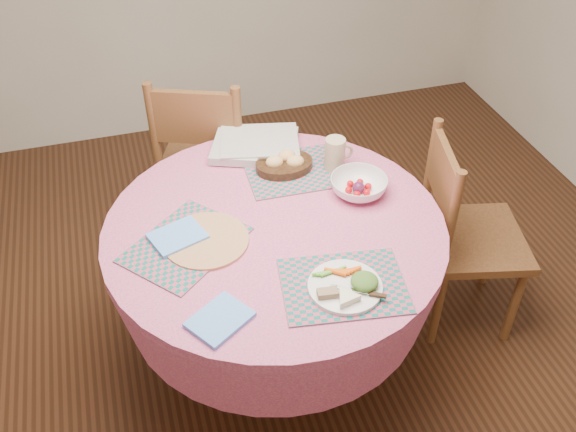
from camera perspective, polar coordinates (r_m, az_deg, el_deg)
The scene contains 15 objects.
ground at distance 2.85m, azimuth -0.99°, elevation -12.32°, with size 4.00×4.00×0.00m, color #331C0F.
dining_table at distance 2.44m, azimuth -1.13°, elevation -4.27°, with size 1.24×1.24×0.75m.
chair_right at distance 2.78m, azimuth 15.35°, elevation -1.39°, with size 0.50×0.51×0.92m.
chair_back at distance 3.08m, azimuth -7.27°, elevation 4.99°, with size 0.58×0.57×0.98m.
placemat_front at distance 2.09m, azimuth 4.96°, elevation -6.18°, with size 0.40×0.30×0.01m, color #126A65.
placemat_left at distance 2.25m, azimuth -9.09°, elevation -2.52°, with size 0.40×0.30×0.01m, color #126A65.
placemat_back at distance 2.56m, azimuth 0.79°, elevation 4.07°, with size 0.40×0.30×0.01m, color #126A65.
wicker_trivet at distance 2.25m, azimuth -7.29°, elevation -2.17°, with size 0.30×0.30×0.01m, color #AB714A.
napkin_near at distance 1.99m, azimuth -6.08°, elevation -9.14°, with size 0.18×0.14×0.01m, color #63A1FF.
napkin_far at distance 2.27m, azimuth -9.79°, elevation -1.80°, with size 0.18×0.14×0.01m, color #63A1FF.
dinner_plate at distance 2.06m, azimuth 5.38°, elevation -6.17°, with size 0.24×0.24×0.05m.
bread_bowl at distance 2.55m, azimuth -0.31°, elevation 4.73°, with size 0.23×0.23×0.08m.
latte_mug at distance 2.55m, azimuth 4.24°, elevation 5.55°, with size 0.12×0.08×0.13m.
fruit_bowl at distance 2.45m, azimuth 6.30°, elevation 2.65°, with size 0.25×0.25×0.07m.
newspaper_stack at distance 2.68m, azimuth -2.90°, elevation 6.35°, with size 0.42×0.38×0.04m.
Camera 1 is at (-0.46, -1.69, 2.25)m, focal length 40.00 mm.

